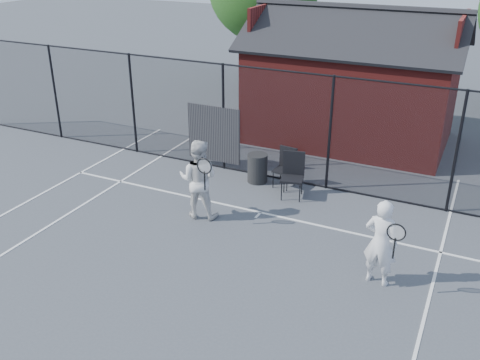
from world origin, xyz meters
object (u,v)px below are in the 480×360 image
at_px(player_front, 381,242).
at_px(chair_right, 284,169).
at_px(waste_bin, 257,168).
at_px(clubhouse, 352,90).
at_px(player_back, 198,179).
at_px(chair_left, 292,177).

bearing_deg(player_front, chair_right, 134.42).
xyz_separation_m(chair_right, waste_bin, (-0.76, 0.00, -0.12)).
relative_size(clubhouse, player_front, 3.73).
height_order(clubhouse, player_back, clubhouse).
bearing_deg(chair_right, player_front, -38.07).
xyz_separation_m(chair_left, waste_bin, (-1.17, 0.50, -0.18)).
relative_size(clubhouse, chair_right, 6.32).
bearing_deg(chair_left, clubhouse, 75.49).
height_order(player_front, waste_bin, player_front).
height_order(clubhouse, waste_bin, clubhouse).
xyz_separation_m(player_back, chair_left, (1.62, 1.85, -0.38)).
height_order(player_back, chair_right, player_back).
xyz_separation_m(clubhouse, chair_left, (-0.13, -4.90, -1.04)).
xyz_separation_m(player_front, waste_bin, (-3.91, 3.21, -0.48)).
relative_size(player_front, player_back, 0.92).
bearing_deg(chair_right, chair_left, -43.32).
relative_size(chair_left, chair_right, 1.10).
distance_m(clubhouse, player_back, 7.00).
bearing_deg(player_front, chair_left, 135.30).
distance_m(chair_right, waste_bin, 0.77).
relative_size(player_front, chair_left, 1.53).
distance_m(clubhouse, chair_right, 4.56).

